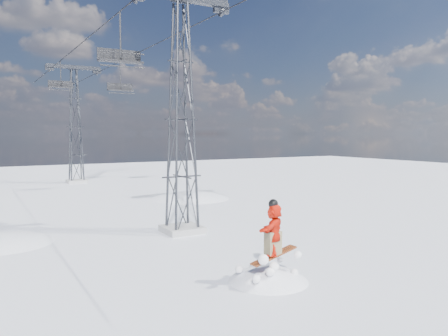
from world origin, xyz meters
The scene contains 8 objects.
ground centered at (0.00, 0.00, 0.00)m, with size 120.00×120.00×0.00m, color white.
lift_tower_near centered at (0.80, 8.00, 5.47)m, with size 5.20×1.80×11.43m.
lift_tower_far centered at (0.80, 33.00, 5.47)m, with size 5.20×1.80×11.43m.
haul_cables centered at (0.80, 19.50, 10.85)m, with size 4.46×51.00×0.06m.
snowboarder_jump centered at (0.29, 0.08, -1.63)m, with size 4.40×4.40×6.70m.
lift_chair_near centered at (-1.40, 10.43, 8.64)m, with size 2.22×0.64×2.76m.
lift_chair_mid centered at (3.00, 25.18, 8.70)m, with size 2.17×0.62×2.69m.
lift_chair_far centered at (-1.40, 27.26, 8.89)m, with size 1.98×0.57×2.45m.
Camera 1 is at (-7.96, -11.30, 4.82)m, focal length 35.00 mm.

